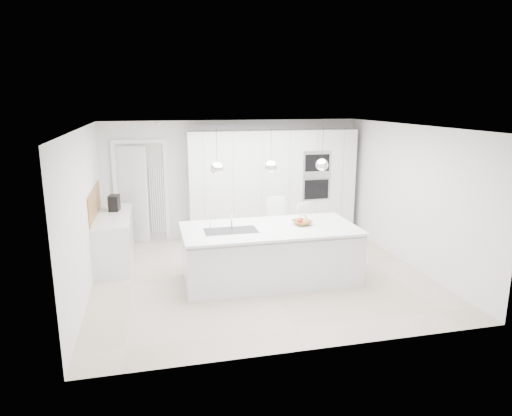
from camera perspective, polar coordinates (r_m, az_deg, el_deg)
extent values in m
plane|color=#BCAD9A|center=(7.91, 0.50, -8.27)|extent=(5.50, 5.50, 0.00)
plane|color=silver|center=(9.94, -2.89, 3.71)|extent=(5.50, 0.00, 5.50)
plane|color=silver|center=(7.40, -20.64, -0.52)|extent=(0.00, 5.00, 5.00)
plane|color=white|center=(7.36, 0.54, 10.12)|extent=(5.50, 5.50, 0.00)
cube|color=white|center=(9.84, 2.02, 3.03)|extent=(3.60, 0.60, 2.30)
cube|color=white|center=(9.76, -15.60, 1.59)|extent=(0.76, 0.38, 2.00)
cube|color=white|center=(8.74, -17.29, -3.79)|extent=(0.60, 1.80, 0.86)
cube|color=white|center=(8.62, -17.50, -0.93)|extent=(0.62, 1.82, 0.04)
cube|color=#9F6830|center=(8.59, -19.54, 0.72)|extent=(0.02, 1.80, 0.50)
cube|color=white|center=(7.51, 1.79, -5.98)|extent=(2.80, 1.20, 0.86)
cube|color=white|center=(7.42, 1.72, -2.57)|extent=(2.84, 1.40, 0.04)
cylinder|color=white|center=(7.39, -3.07, -1.28)|extent=(0.02, 0.02, 0.30)
sphere|color=white|center=(6.99, -4.89, 4.95)|extent=(0.20, 0.20, 0.20)
sphere|color=white|center=(7.16, 1.88, 5.19)|extent=(0.20, 0.20, 0.20)
sphere|color=white|center=(7.42, 8.26, 5.36)|extent=(0.20, 0.20, 0.20)
imported|color=#9F6830|center=(7.59, 5.79, -1.81)|extent=(0.40, 0.40, 0.08)
cube|color=black|center=(8.89, -17.31, 0.61)|extent=(0.21, 0.30, 0.29)
sphere|color=red|center=(7.54, 5.51, -1.66)|extent=(0.08, 0.08, 0.08)
sphere|color=red|center=(7.58, 5.62, -1.57)|extent=(0.08, 0.08, 0.08)
torus|color=yellow|center=(7.56, 5.81, -1.26)|extent=(0.24, 0.17, 0.21)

